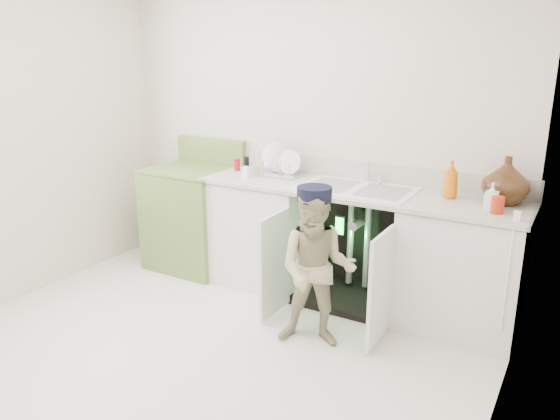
% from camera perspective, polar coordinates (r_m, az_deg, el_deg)
% --- Properties ---
extents(ground, '(3.50, 3.50, 0.00)m').
position_cam_1_polar(ground, '(3.69, -8.35, -14.54)').
color(ground, silver).
rests_on(ground, ground).
extents(room_shell, '(6.00, 5.50, 1.26)m').
position_cam_1_polar(room_shell, '(3.23, -9.28, 4.79)').
color(room_shell, beige).
rests_on(room_shell, ground).
extents(counter_run, '(2.44, 1.02, 1.22)m').
position_cam_1_polar(counter_run, '(4.18, 8.13, -3.54)').
color(counter_run, silver).
rests_on(counter_run, ground).
extents(avocado_stove, '(0.72, 0.65, 1.12)m').
position_cam_1_polar(avocado_stove, '(4.91, -8.95, -0.62)').
color(avocado_stove, olive).
rests_on(avocado_stove, ground).
extents(repair_worker, '(0.61, 0.65, 1.07)m').
position_cam_1_polar(repair_worker, '(3.53, 3.88, -6.08)').
color(repair_worker, tan).
rests_on(repair_worker, ground).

